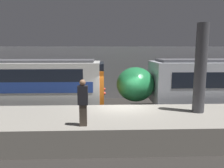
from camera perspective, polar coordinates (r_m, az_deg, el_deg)
The scene contains 5 objects.
ground_plane at distance 11.99m, azimuth 2.53°, elevation -10.52°, with size 120.00×120.00×0.00m, color #282623.
platform at distance 10.09m, azimuth 3.42°, elevation -11.06°, with size 40.00×3.66×1.10m.
station_rear_barrier at distance 17.89m, azimuth 0.87°, elevation 2.98°, with size 50.00×0.15×4.24m.
support_pillar_near at distance 10.78m, azimuth 22.11°, elevation 3.73°, with size 0.54×0.54×4.08m.
person_waiting at distance 8.38m, azimuth -7.60°, elevation -4.53°, with size 0.38×0.24×1.80m.
Camera 1 is at (-0.95, -11.25, 4.01)m, focal length 35.00 mm.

